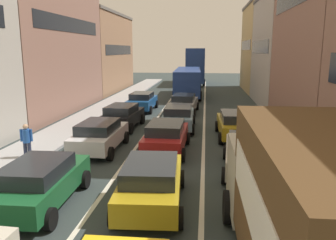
{
  "coord_description": "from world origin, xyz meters",
  "views": [
    {
      "loc": [
        1.73,
        -3.68,
        4.85
      ],
      "look_at": [
        0.0,
        12.0,
        1.6
      ],
      "focal_mm": 36.39,
      "sensor_mm": 36.0,
      "label": 1
    }
  ],
  "objects_px": {
    "sedan_left_lane_fifth": "(142,101)",
    "wagon_right_lane_far": "(236,124)",
    "sedan_centre_lane_second": "(151,182)",
    "sedan_right_lane_behind_truck": "(249,153)",
    "removalist_box_truck": "(309,207)",
    "sedan_left_lane_third": "(100,135)",
    "bus_mid_queue_primary": "(188,80)",
    "coupe_centre_lane_fourth": "(178,117)",
    "hatchback_centre_lane_third": "(166,136)",
    "sedan_left_lane_fourth": "(122,116)",
    "sedan_centre_lane_fifth": "(184,103)",
    "wagon_left_lane_second": "(40,182)",
    "pedestrian_near_kerb": "(27,140)",
    "bus_far_queue_secondary": "(195,64)"
  },
  "relations": [
    {
      "from": "sedan_right_lane_behind_truck",
      "to": "sedan_centre_lane_fifth",
      "type": "bearing_deg",
      "value": 18.77
    },
    {
      "from": "bus_mid_queue_primary",
      "to": "wagon_right_lane_far",
      "type": "bearing_deg",
      "value": -169.66
    },
    {
      "from": "removalist_box_truck",
      "to": "bus_far_queue_secondary",
      "type": "relative_size",
      "value": 0.73
    },
    {
      "from": "sedan_left_lane_third",
      "to": "pedestrian_near_kerb",
      "type": "bearing_deg",
      "value": 122.61
    },
    {
      "from": "sedan_left_lane_third",
      "to": "pedestrian_near_kerb",
      "type": "distance_m",
      "value": 3.29
    },
    {
      "from": "sedan_centre_lane_fifth",
      "to": "wagon_right_lane_far",
      "type": "bearing_deg",
      "value": -152.28
    },
    {
      "from": "sedan_centre_lane_fifth",
      "to": "hatchback_centre_lane_third",
      "type": "bearing_deg",
      "value": -177.9
    },
    {
      "from": "sedan_centre_lane_fifth",
      "to": "sedan_left_lane_fifth",
      "type": "height_order",
      "value": "same"
    },
    {
      "from": "wagon_left_lane_second",
      "to": "pedestrian_near_kerb",
      "type": "bearing_deg",
      "value": 31.57
    },
    {
      "from": "wagon_left_lane_second",
      "to": "bus_mid_queue_primary",
      "type": "distance_m",
      "value": 26.39
    },
    {
      "from": "sedan_centre_lane_fifth",
      "to": "coupe_centre_lane_fourth",
      "type": "bearing_deg",
      "value": -176.8
    },
    {
      "from": "sedan_centre_lane_fifth",
      "to": "wagon_right_lane_far",
      "type": "height_order",
      "value": "same"
    },
    {
      "from": "removalist_box_truck",
      "to": "hatchback_centre_lane_third",
      "type": "height_order",
      "value": "removalist_box_truck"
    },
    {
      "from": "sedan_left_lane_fourth",
      "to": "sedan_left_lane_fifth",
      "type": "xyz_separation_m",
      "value": [
        0.09,
        6.33,
        0.0
      ]
    },
    {
      "from": "hatchback_centre_lane_third",
      "to": "sedan_left_lane_fifth",
      "type": "height_order",
      "value": "same"
    },
    {
      "from": "sedan_left_lane_third",
      "to": "bus_mid_queue_primary",
      "type": "bearing_deg",
      "value": -8.52
    },
    {
      "from": "wagon_left_lane_second",
      "to": "sedan_centre_lane_fifth",
      "type": "xyz_separation_m",
      "value": [
        3.47,
        16.64,
        0.0
      ]
    },
    {
      "from": "sedan_right_lane_behind_truck",
      "to": "wagon_right_lane_far",
      "type": "xyz_separation_m",
      "value": [
        -0.06,
        5.47,
        0.0
      ]
    },
    {
      "from": "removalist_box_truck",
      "to": "sedan_centre_lane_fifth",
      "type": "distance_m",
      "value": 20.4
    },
    {
      "from": "removalist_box_truck",
      "to": "sedan_centre_lane_fifth",
      "type": "xyz_separation_m",
      "value": [
        -3.6,
        20.05,
        -1.18
      ]
    },
    {
      "from": "coupe_centre_lane_fourth",
      "to": "sedan_right_lane_behind_truck",
      "type": "relative_size",
      "value": 0.98
    },
    {
      "from": "sedan_left_lane_fifth",
      "to": "wagon_right_lane_far",
      "type": "bearing_deg",
      "value": -138.74
    },
    {
      "from": "removalist_box_truck",
      "to": "sedan_left_lane_fourth",
      "type": "relative_size",
      "value": 1.76
    },
    {
      "from": "sedan_left_lane_third",
      "to": "sedan_right_lane_behind_truck",
      "type": "xyz_separation_m",
      "value": [
        6.85,
        -2.21,
        0.0
      ]
    },
    {
      "from": "coupe_centre_lane_fourth",
      "to": "sedan_left_lane_fifth",
      "type": "xyz_separation_m",
      "value": [
        -3.44,
        6.27,
        0.0
      ]
    },
    {
      "from": "sedan_left_lane_third",
      "to": "wagon_right_lane_far",
      "type": "relative_size",
      "value": 0.99
    },
    {
      "from": "hatchback_centre_lane_third",
      "to": "sedan_right_lane_behind_truck",
      "type": "distance_m",
      "value": 4.33
    },
    {
      "from": "sedan_centre_lane_fifth",
      "to": "bus_mid_queue_primary",
      "type": "xyz_separation_m",
      "value": [
        -0.2,
        9.53,
        0.96
      ]
    },
    {
      "from": "sedan_centre_lane_second",
      "to": "sedan_right_lane_behind_truck",
      "type": "distance_m",
      "value": 4.82
    },
    {
      "from": "pedestrian_near_kerb",
      "to": "sedan_centre_lane_second",
      "type": "bearing_deg",
      "value": -132.38
    },
    {
      "from": "removalist_box_truck",
      "to": "sedan_centre_lane_second",
      "type": "relative_size",
      "value": 1.76
    },
    {
      "from": "hatchback_centre_lane_third",
      "to": "coupe_centre_lane_fourth",
      "type": "distance_m",
      "value": 4.88
    },
    {
      "from": "sedan_centre_lane_fifth",
      "to": "sedan_right_lane_behind_truck",
      "type": "relative_size",
      "value": 1.0
    },
    {
      "from": "removalist_box_truck",
      "to": "sedan_left_lane_third",
      "type": "relative_size",
      "value": 1.79
    },
    {
      "from": "sedan_left_lane_fourth",
      "to": "sedan_left_lane_fifth",
      "type": "bearing_deg",
      "value": 2.5
    },
    {
      "from": "bus_mid_queue_primary",
      "to": "sedan_centre_lane_fifth",
      "type": "bearing_deg",
      "value": 179.65
    },
    {
      "from": "sedan_left_lane_third",
      "to": "sedan_left_lane_fourth",
      "type": "bearing_deg",
      "value": 1.7
    },
    {
      "from": "sedan_left_lane_third",
      "to": "wagon_right_lane_far",
      "type": "xyz_separation_m",
      "value": [
        6.79,
        3.26,
        0.0
      ]
    },
    {
      "from": "bus_mid_queue_primary",
      "to": "pedestrian_near_kerb",
      "type": "bearing_deg",
      "value": 163.07
    },
    {
      "from": "removalist_box_truck",
      "to": "hatchback_centre_lane_third",
      "type": "xyz_separation_m",
      "value": [
        -3.8,
        9.61,
        -1.18
      ]
    },
    {
      "from": "removalist_box_truck",
      "to": "hatchback_centre_lane_third",
      "type": "distance_m",
      "value": 10.4
    },
    {
      "from": "hatchback_centre_lane_third",
      "to": "sedan_left_lane_fourth",
      "type": "height_order",
      "value": "same"
    },
    {
      "from": "sedan_left_lane_third",
      "to": "sedan_left_lane_fifth",
      "type": "bearing_deg",
      "value": 0.63
    },
    {
      "from": "sedan_left_lane_fourth",
      "to": "coupe_centre_lane_fourth",
      "type": "bearing_deg",
      "value": -85.6
    },
    {
      "from": "wagon_left_lane_second",
      "to": "pedestrian_near_kerb",
      "type": "height_order",
      "value": "pedestrian_near_kerb"
    },
    {
      "from": "coupe_centre_lane_fourth",
      "to": "bus_far_queue_secondary",
      "type": "height_order",
      "value": "bus_far_queue_secondary"
    },
    {
      "from": "sedan_left_lane_fifth",
      "to": "bus_far_queue_secondary",
      "type": "xyz_separation_m",
      "value": [
        3.5,
        22.9,
        2.03
      ]
    },
    {
      "from": "sedan_centre_lane_second",
      "to": "sedan_centre_lane_fifth",
      "type": "height_order",
      "value": "same"
    },
    {
      "from": "sedan_centre_lane_second",
      "to": "sedan_right_lane_behind_truck",
      "type": "bearing_deg",
      "value": -48.2
    },
    {
      "from": "sedan_left_lane_third",
      "to": "bus_mid_queue_primary",
      "type": "height_order",
      "value": "bus_mid_queue_primary"
    }
  ]
}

